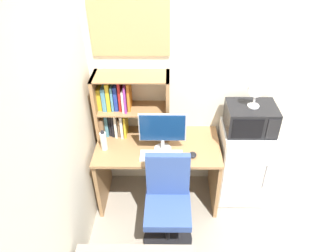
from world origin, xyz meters
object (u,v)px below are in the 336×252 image
microwave (251,118)px  desk_chair (168,208)px  keyboard (161,156)px  mini_fridge (242,163)px  computer_mouse (193,155)px  desk_fan (256,93)px  wall_corkboard (130,29)px  water_bottle (104,141)px  hutch_bookshelf (122,105)px  monitor (162,130)px

microwave → desk_chair: 1.15m
keyboard → mini_fridge: bearing=16.2°
computer_mouse → desk_chair: 0.54m
microwave → desk_fan: 0.28m
mini_fridge → wall_corkboard: bearing=167.8°
mini_fridge → water_bottle: bearing=-174.5°
wall_corkboard → hutch_bookshelf: bearing=-132.5°
keyboard → wall_corkboard: wall_corkboard is taller
mini_fridge → microwave: bearing=89.9°
desk_fan → desk_chair: bearing=-143.9°
microwave → wall_corkboard: wall_corkboard is taller
keyboard → mini_fridge: 0.94m
computer_mouse → mini_fridge: bearing=23.2°
water_bottle → desk_fan: bearing=5.4°
desk_fan → hutch_bookshelf: bearing=174.2°
microwave → wall_corkboard: (-1.13, 0.24, 0.78)m
desk_chair → keyboard: bearing=100.9°
mini_fridge → microwave: microwave is taller
hutch_bookshelf → microwave: size_ratio=1.54×
wall_corkboard → monitor: bearing=-52.8°
water_bottle → desk_fan: size_ratio=0.81×
desk_fan → monitor: bearing=-170.9°
computer_mouse → water_bottle: water_bottle is taller
computer_mouse → microwave: microwave is taller
monitor → desk_fan: desk_fan is taller
wall_corkboard → mini_fridge: bearing=-12.2°
keyboard → wall_corkboard: bearing=119.5°
hutch_bookshelf → desk_fan: bearing=-5.8°
keyboard → microwave: 0.93m
monitor → desk_fan: bearing=9.1°
keyboard → water_bottle: size_ratio=1.89×
hutch_bookshelf → keyboard: hutch_bookshelf is taller
computer_mouse → desk_fan: (0.56, 0.24, 0.54)m
water_bottle → monitor: bearing=-0.1°
computer_mouse → microwave: size_ratio=0.19×
keyboard → desk_chair: 0.48m
water_bottle → microwave: 1.42m
microwave → monitor: bearing=-170.5°
computer_mouse → wall_corkboard: (-0.58, 0.48, 1.03)m
monitor → desk_fan: (0.85, 0.13, 0.32)m
hutch_bookshelf → computer_mouse: hutch_bookshelf is taller
keyboard → desk_fan: desk_fan is taller
keyboard → mini_fridge: mini_fridge is taller
microwave → desk_chair: microwave is taller
keyboard → water_bottle: 0.57m
wall_corkboard → desk_fan: bearing=-12.2°
hutch_bookshelf → desk_chair: size_ratio=0.76×
mini_fridge → keyboard: bearing=-163.8°
water_bottle → wall_corkboard: (0.28, 0.38, 0.95)m
microwave → desk_chair: bearing=-143.5°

